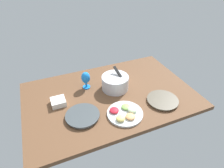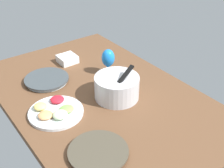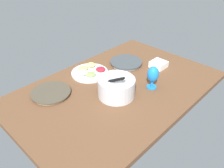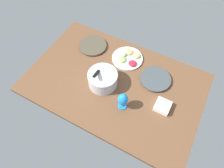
{
  "view_description": "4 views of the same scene",
  "coord_description": "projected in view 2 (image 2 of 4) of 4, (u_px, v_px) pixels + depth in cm",
  "views": [
    {
      "loc": [
        -53.17,
        -132.68,
        115.68
      ],
      "look_at": [
        5.62,
        8.06,
        5.08
      ],
      "focal_mm": 30.54,
      "sensor_mm": 36.0,
      "label": 1
    },
    {
      "loc": [
        124.29,
        -81.65,
        101.31
      ],
      "look_at": [
        1.52,
        8.33,
        5.08
      ],
      "focal_mm": 47.31,
      "sensor_mm": 36.0,
      "label": 2
    },
    {
      "loc": [
        107.1,
        97.6,
        98.23
      ],
      "look_at": [
        5.5,
        -0.47,
        5.08
      ],
      "focal_mm": 36.65,
      "sensor_mm": 36.0,
      "label": 3
    },
    {
      "loc": [
        -46.9,
        92.25,
        153.59
      ],
      "look_at": [
        -0.72,
        6.42,
        5.08
      ],
      "focal_mm": 32.12,
      "sensor_mm": 36.0,
      "label": 4
    }
  ],
  "objects": [
    {
      "name": "dinner_plate_left",
      "position": [
        47.0,
        80.0,
        1.91
      ],
      "size": [
        28.56,
        28.56,
        2.85
      ],
      "color": "silver",
      "rests_on": "ground_plane"
    },
    {
      "name": "square_bowl_white",
      "position": [
        67.0,
        59.0,
        2.13
      ],
      "size": [
        12.54,
        12.54,
        5.28
      ],
      "color": "white",
      "rests_on": "ground_plane"
    },
    {
      "name": "fruit_platter",
      "position": [
        55.0,
        111.0,
        1.63
      ],
      "size": [
        30.51,
        30.51,
        5.48
      ],
      "color": "silver",
      "rests_on": "ground_plane"
    },
    {
      "name": "ground_plane",
      "position": [
        100.0,
        97.0,
        1.81
      ],
      "size": [
        160.0,
        104.0,
        4.0
      ],
      "primitive_type": "cube",
      "color": "brown"
    },
    {
      "name": "dinner_plate_right",
      "position": [
        98.0,
        152.0,
        1.37
      ],
      "size": [
        28.65,
        28.65,
        2.31
      ],
      "color": "beige",
      "rests_on": "ground_plane"
    },
    {
      "name": "mixing_bowl",
      "position": [
        117.0,
        87.0,
        1.73
      ],
      "size": [
        26.44,
        26.44,
        20.23
      ],
      "color": "silver",
      "rests_on": "ground_plane"
    },
    {
      "name": "hurricane_glass_blue",
      "position": [
        108.0,
        59.0,
        1.95
      ],
      "size": [
        8.71,
        8.71,
        17.81
      ],
      "color": "#1C7EE2",
      "rests_on": "ground_plane"
    }
  ]
}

